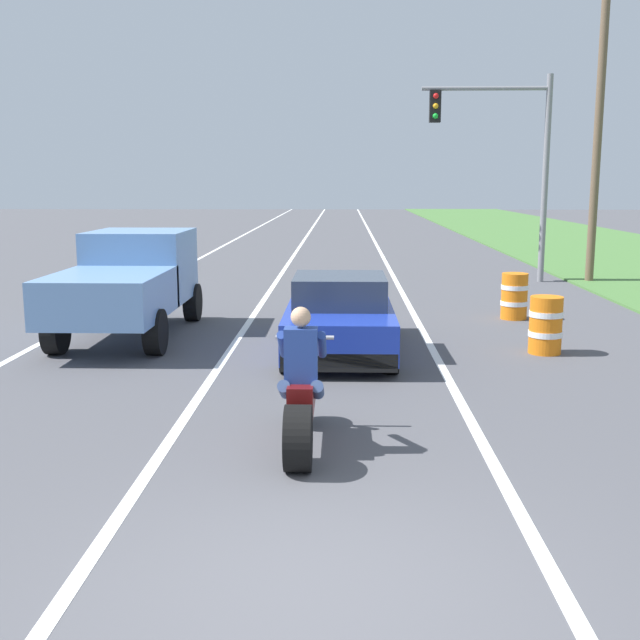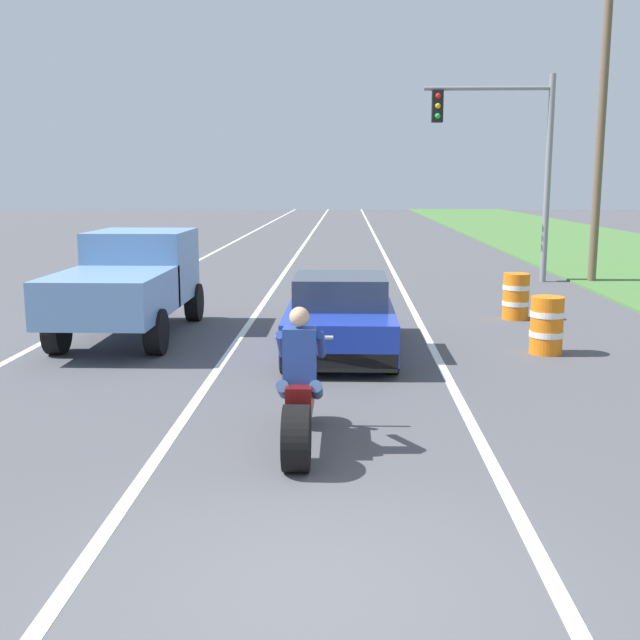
% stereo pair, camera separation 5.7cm
% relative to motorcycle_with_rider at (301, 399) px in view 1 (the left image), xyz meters
% --- Properties ---
extents(ground_plane, '(160.00, 160.00, 0.00)m').
position_rel_motorcycle_with_rider_xyz_m(ground_plane, '(0.26, -3.00, -0.59)').
color(ground_plane, '#4C4C51').
extents(lane_stripe_left_solid, '(0.14, 120.00, 0.01)m').
position_rel_motorcycle_with_rider_xyz_m(lane_stripe_left_solid, '(-5.14, 17.00, -0.59)').
color(lane_stripe_left_solid, white).
rests_on(lane_stripe_left_solid, ground).
extents(lane_stripe_right_solid, '(0.14, 120.00, 0.01)m').
position_rel_motorcycle_with_rider_xyz_m(lane_stripe_right_solid, '(2.06, 17.00, -0.59)').
color(lane_stripe_right_solid, white).
rests_on(lane_stripe_right_solid, ground).
extents(lane_stripe_centre_dashed, '(0.14, 120.00, 0.01)m').
position_rel_motorcycle_with_rider_xyz_m(lane_stripe_centre_dashed, '(-1.54, 17.00, -0.59)').
color(lane_stripe_centre_dashed, white).
rests_on(lane_stripe_centre_dashed, ground).
extents(motorcycle_with_rider, '(0.70, 2.21, 1.62)m').
position_rel_motorcycle_with_rider_xyz_m(motorcycle_with_rider, '(0.00, 0.00, 0.00)').
color(motorcycle_with_rider, black).
rests_on(motorcycle_with_rider, ground).
extents(sports_car_blue, '(1.84, 4.30, 1.37)m').
position_rel_motorcycle_with_rider_xyz_m(sports_car_blue, '(0.40, 5.08, 0.04)').
color(sports_car_blue, '#1E38B2').
rests_on(sports_car_blue, ground).
extents(pickup_truck_left_lane_light_blue, '(2.02, 4.80, 1.98)m').
position_rel_motorcycle_with_rider_xyz_m(pickup_truck_left_lane_light_blue, '(-3.64, 6.37, 0.51)').
color(pickup_truck_left_lane_light_blue, '#6B93C6').
rests_on(pickup_truck_left_lane_light_blue, ground).
extents(traffic_light_mast_near, '(3.76, 0.34, 6.00)m').
position_rel_motorcycle_with_rider_xyz_m(traffic_light_mast_near, '(5.27, 14.98, 3.35)').
color(traffic_light_mast_near, gray).
rests_on(traffic_light_mast_near, ground).
extents(utility_pole_roadside, '(0.24, 0.24, 8.68)m').
position_rel_motorcycle_with_rider_xyz_m(utility_pole_roadside, '(7.78, 14.83, 3.75)').
color(utility_pole_roadside, brown).
rests_on(utility_pole_roadside, ground).
extents(construction_barrel_nearest, '(0.58, 0.58, 1.00)m').
position_rel_motorcycle_with_rider_xyz_m(construction_barrel_nearest, '(3.97, 5.07, -0.09)').
color(construction_barrel_nearest, orange).
rests_on(construction_barrel_nearest, ground).
extents(construction_barrel_mid, '(0.58, 0.58, 1.00)m').
position_rel_motorcycle_with_rider_xyz_m(construction_barrel_mid, '(4.18, 8.52, -0.09)').
color(construction_barrel_mid, orange).
rests_on(construction_barrel_mid, ground).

